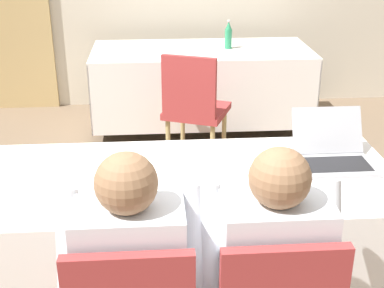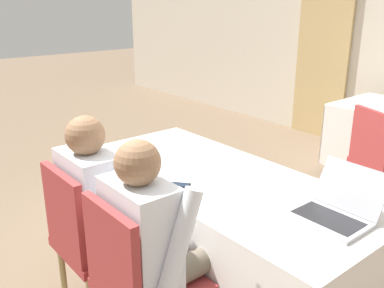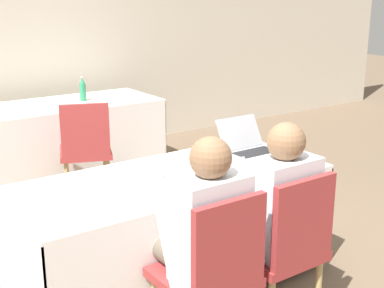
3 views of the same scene
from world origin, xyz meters
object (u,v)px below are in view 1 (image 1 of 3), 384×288
Objects in this scene: chair_far_spare at (194,105)px; cell_phone at (180,203)px; water_bottle at (228,36)px; person_white_shirt at (268,269)px; laptop at (334,155)px; person_checkered_shirt at (133,276)px.

cell_phone is at bearing 105.58° from chair_far_spare.
cell_phone is 0.53× the size of water_bottle.
water_bottle is 0.21× the size of person_white_shirt.
laptop is 0.83m from cell_phone.
chair_far_spare is (-0.55, 1.53, -0.27)m from laptop.
person_white_shirt is (0.48, 0.00, 0.00)m from person_checkered_shirt.
chair_far_spare is at bearing -99.92° from person_checkered_shirt.
cell_phone is (-0.75, -0.34, -0.04)m from laptop.
water_bottle is at bearing -91.70° from chair_far_spare.
chair_far_spare is 0.78× the size of person_checkered_shirt.
chair_far_spare is (-0.37, -0.85, -0.34)m from water_bottle.
chair_far_spare is at bearing -113.54° from water_bottle.
person_checkered_shirt reaches higher than laptop.
water_bottle reaches higher than cell_phone.
cell_phone is 0.11× the size of person_checkered_shirt.
cell_phone is at bearing -155.92° from laptop.
water_bottle is 0.98m from chair_far_spare.
person_white_shirt is (-0.28, -3.09, -0.18)m from water_bottle.
laptop is 2.39m from water_bottle.
person_white_shirt is at bearing -95.18° from water_bottle.
water_bottle is (0.57, 2.72, 0.11)m from cell_phone.
chair_far_spare is 0.78× the size of person_white_shirt.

